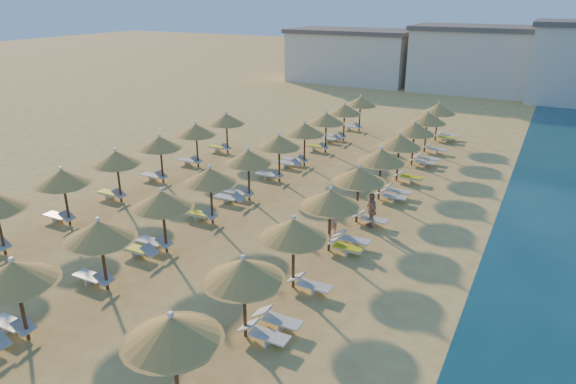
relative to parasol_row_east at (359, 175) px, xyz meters
The scene contains 8 objects.
ground 6.75m from the parasol_row_east, 128.54° to the right, with size 220.00×220.00×0.00m, color #DDB961.
hotel_blocks 40.47m from the parasol_row_east, 90.69° to the left, with size 44.29×10.35×8.10m.
parasol_row_east is the anchor object (origin of this frame).
parasol_row_west 6.22m from the parasol_row_east, behind, with size 2.72×37.03×3.00m.
parasol_row_inland 12.39m from the parasol_row_east, behind, with size 2.72×19.87×3.00m.
loungers 5.05m from the parasol_row_east, behind, with size 15.40×35.79×0.66m.
beachgoer_c 1.78m from the parasol_row_east, 12.13° to the right, with size 1.00×0.42×1.70m, color tan.
beachgoer_a 2.54m from the parasol_row_east, 104.90° to the right, with size 0.59×0.39×1.63m, color tan.
Camera 1 is at (11.71, -17.18, 10.52)m, focal length 32.00 mm.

